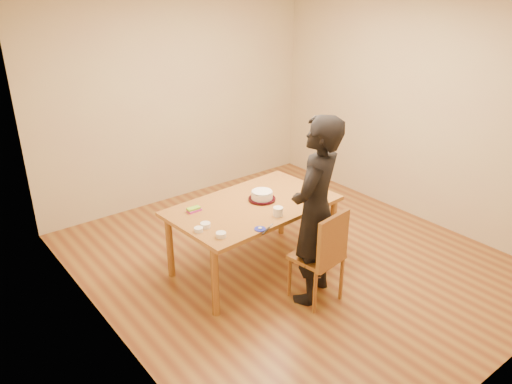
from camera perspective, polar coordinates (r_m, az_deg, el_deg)
room_shell at (r=5.20m, az=1.77°, el=6.65°), size 4.00×4.50×2.70m
dining_table at (r=5.02m, az=-0.35°, el=-1.59°), size 1.73×1.10×0.04m
dining_chair at (r=4.73m, az=6.92°, el=-7.34°), size 0.46×0.46×0.04m
cake_plate at (r=5.09m, az=0.68°, el=-0.82°), size 0.28×0.28×0.02m
cake at (r=5.07m, az=0.69°, el=-0.36°), size 0.22×0.22×0.07m
frosting_dome at (r=5.05m, az=0.69°, el=0.13°), size 0.21×0.21×0.03m
frosting_tub at (r=4.76m, az=2.53°, el=-2.24°), size 0.10×0.10×0.09m
frosting_lid at (r=4.53m, az=0.47°, el=-4.25°), size 0.11×0.11×0.01m
frosting_dollop at (r=4.52m, az=0.47°, el=-4.10°), size 0.04×0.04×0.02m
ramekin_green at (r=4.40m, az=-4.02°, el=-4.90°), size 0.09×0.09×0.04m
ramekin_yellow at (r=4.58m, az=-5.81°, el=-3.79°), size 0.09×0.09×0.04m
ramekin_multi at (r=4.51m, az=-6.58°, el=-4.29°), size 0.08×0.08×0.04m
candy_box_pink at (r=4.89m, az=-7.07°, el=-2.09°), size 0.14×0.07×0.02m
candy_box_green at (r=4.88m, az=-7.15°, el=-1.88°), size 0.13×0.07×0.02m
spatula at (r=4.50m, az=1.15°, el=-4.44°), size 0.14×0.08×0.01m
person at (r=4.54m, az=6.80°, el=-2.24°), size 0.78×0.66×1.80m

